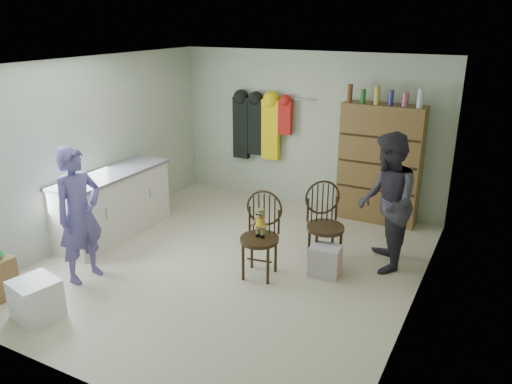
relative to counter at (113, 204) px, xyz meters
The scene contains 11 objects.
ground_plane 2.01m from the counter, ahead, with size 5.00×5.00×0.00m, color beige.
room_walls 2.30m from the counter, 15.25° to the left, with size 5.00×5.00×5.00m.
counter is the anchor object (origin of this frame).
plastic_tub 2.14m from the counter, 69.43° to the right, with size 0.44×0.42×0.42m, color white.
chair_front 2.41m from the counter, ahead, with size 0.53×0.53×1.05m.
chair_far 3.02m from the counter, 11.63° to the left, with size 0.66×0.66×1.06m.
striped_bag 3.14m from the counter, ahead, with size 0.36×0.28×0.38m, color #E57672.
person_left 1.32m from the counter, 63.12° to the right, with size 0.60×0.39×1.63m, color #564D8E.
person_right 3.78m from the counter, 12.44° to the left, with size 0.84×0.65×1.73m, color #2D2B33.
dresser 3.96m from the counter, 35.68° to the left, with size 1.20×0.39×2.07m.
coat_rack 2.74m from the counter, 64.76° to the left, with size 1.42×0.12×1.09m.
Camera 1 is at (2.95, -4.94, 3.01)m, focal length 35.00 mm.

